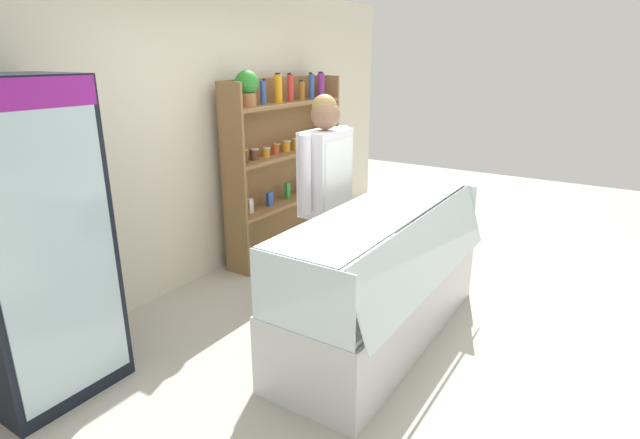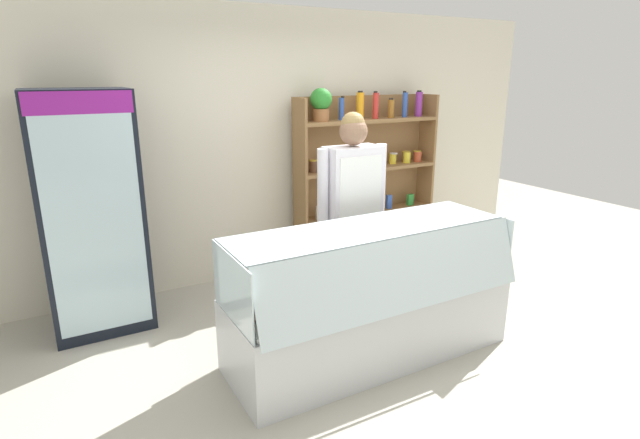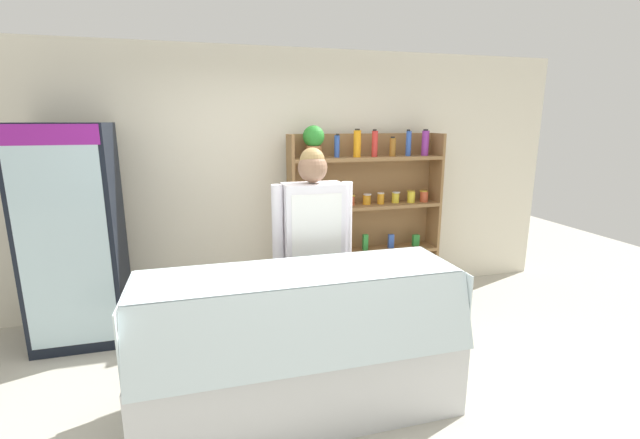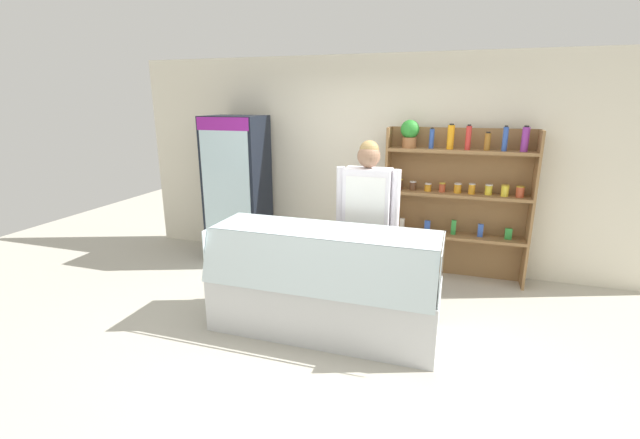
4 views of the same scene
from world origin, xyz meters
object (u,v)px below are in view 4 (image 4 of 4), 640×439
at_px(drinks_fridge, 238,190).
at_px(shelving_unit, 453,193).
at_px(shop_clerk, 367,210).
at_px(deli_display_case, 323,300).

height_order(drinks_fridge, shelving_unit, drinks_fridge).
bearing_deg(shop_clerk, drinks_fridge, 156.82).
bearing_deg(deli_display_case, shelving_unit, 57.91).
height_order(drinks_fridge, deli_display_case, drinks_fridge).
xyz_separation_m(drinks_fridge, shelving_unit, (2.78, 0.24, 0.09)).
bearing_deg(shelving_unit, shop_clerk, -127.44).
distance_m(drinks_fridge, deli_display_case, 2.35).
distance_m(drinks_fridge, shop_clerk, 2.12).
height_order(deli_display_case, shop_clerk, shop_clerk).
relative_size(drinks_fridge, shelving_unit, 1.02).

